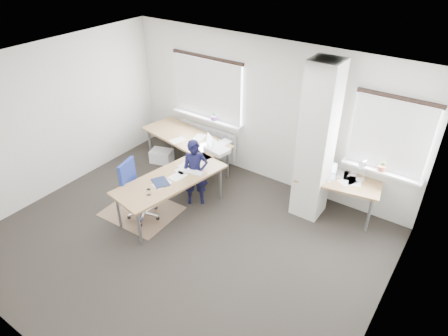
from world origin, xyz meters
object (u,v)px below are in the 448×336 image
Objects in this scene: desk_main at (181,158)px; person at (195,173)px; desk_side at (339,181)px; task_chair at (141,202)px.

desk_main is 0.53m from person.
person is at bearing -162.91° from desk_side.
person is at bearing -11.49° from desk_main.
person is (-2.24, -1.14, -0.05)m from desk_side.
person reaches higher than task_chair.
desk_side is 1.17× the size of person.
task_chair is 1.09m from person.
task_chair is 0.85× the size of person.
desk_side reaches higher than desk_main.
desk_main is at bearing -170.76° from desk_side.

